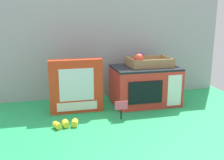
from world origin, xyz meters
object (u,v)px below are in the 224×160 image
at_px(toy_microwave, 145,85).
at_px(cookie_set_box, 76,86).
at_px(food_groups_crate, 148,62).
at_px(loose_toy_banana, 66,124).
at_px(price_sign, 121,107).

height_order(toy_microwave, cookie_set_box, cookie_set_box).
distance_m(toy_microwave, food_groups_crate, 0.14).
bearing_deg(loose_toy_banana, cookie_set_box, 69.68).
xyz_separation_m(food_groups_crate, price_sign, (-0.24, -0.24, -0.19)).
relative_size(toy_microwave, loose_toy_banana, 3.00).
height_order(toy_microwave, food_groups_crate, food_groups_crate).
height_order(toy_microwave, price_sign, toy_microwave).
relative_size(cookie_set_box, loose_toy_banana, 2.31).
xyz_separation_m(price_sign, loose_toy_banana, (-0.29, -0.03, -0.05)).
xyz_separation_m(food_groups_crate, loose_toy_banana, (-0.53, -0.28, -0.24)).
bearing_deg(cookie_set_box, toy_microwave, 6.85).
relative_size(toy_microwave, food_groups_crate, 1.52).
bearing_deg(toy_microwave, loose_toy_banana, -152.81).
bearing_deg(price_sign, cookie_set_box, 140.48).
xyz_separation_m(toy_microwave, food_groups_crate, (0.02, 0.01, 0.14)).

